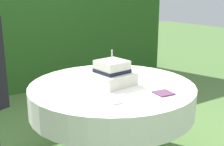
# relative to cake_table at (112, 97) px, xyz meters

# --- Properties ---
(foliage_hedge) EXTENTS (5.24, 0.52, 2.33)m
(foliage_hedge) POSITION_rel_cake_table_xyz_m (0.00, 2.65, 0.52)
(foliage_hedge) COLOR #28561E
(foliage_hedge) RESTS_ON ground_plane
(cake_table) EXTENTS (1.42, 1.42, 0.76)m
(cake_table) POSITION_rel_cake_table_xyz_m (0.00, 0.00, 0.00)
(cake_table) COLOR #4C4C51
(cake_table) RESTS_ON ground_plane
(wedding_cake) EXTENTS (0.36, 0.36, 0.30)m
(wedding_cake) POSITION_rel_cake_table_xyz_m (0.01, 0.00, 0.21)
(wedding_cake) COLOR silver
(wedding_cake) RESTS_ON cake_table
(serving_plate_near) EXTENTS (0.12, 0.12, 0.01)m
(serving_plate_near) POSITION_rel_cake_table_xyz_m (-0.22, -0.37, 0.12)
(serving_plate_near) COLOR white
(serving_plate_near) RESTS_ON cake_table
(serving_plate_far) EXTENTS (0.13, 0.13, 0.01)m
(serving_plate_far) POSITION_rel_cake_table_xyz_m (0.37, 0.36, 0.12)
(serving_plate_far) COLOR white
(serving_plate_far) RESTS_ON cake_table
(napkin_stack) EXTENTS (0.15, 0.15, 0.01)m
(napkin_stack) POSITION_rel_cake_table_xyz_m (0.21, -0.42, 0.12)
(napkin_stack) COLOR #603856
(napkin_stack) RESTS_ON cake_table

